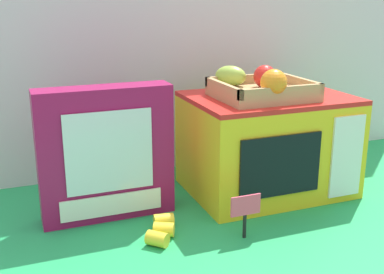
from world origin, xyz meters
name	(u,v)px	position (x,y,z in m)	size (l,w,h in m)	color
ground_plane	(225,196)	(0.00, 0.00, 0.00)	(1.70, 1.70, 0.00)	#219E54
display_back_panel	(187,48)	(0.00, 0.28, 0.36)	(1.61, 0.03, 0.72)	silver
toy_microwave	(267,144)	(0.12, 0.01, 0.13)	(0.41, 0.31, 0.26)	yellow
food_groups_crate	(260,87)	(0.09, -0.01, 0.29)	(0.23, 0.24, 0.09)	tan
cookie_set_box	(106,154)	(-0.31, 0.00, 0.16)	(0.31, 0.08, 0.31)	#99144C
price_sign	(245,210)	(-0.06, -0.22, 0.07)	(0.07, 0.01, 0.10)	black
loose_toy_banana	(162,229)	(-0.22, -0.15, 0.02)	(0.09, 0.12, 0.03)	yellow
loose_toy_apple	(345,159)	(0.42, 0.05, 0.03)	(0.07, 0.07, 0.07)	red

